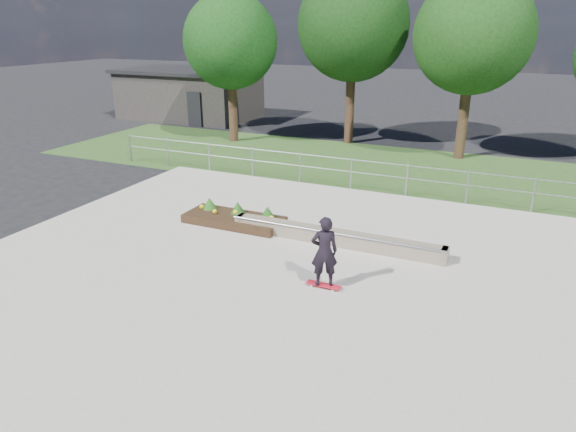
{
  "coord_description": "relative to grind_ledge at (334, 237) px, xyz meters",
  "views": [
    {
      "loc": [
        5.2,
        -9.66,
        5.73
      ],
      "look_at": [
        0.2,
        1.5,
        1.1
      ],
      "focal_mm": 32.0,
      "sensor_mm": 36.0,
      "label": 1
    }
  ],
  "objects": [
    {
      "name": "grass_verge",
      "position": [
        -1.11,
        8.45,
        -0.25
      ],
      "size": [
        30.0,
        8.0,
        0.02
      ],
      "primitive_type": "cube",
      "color": "#29471C",
      "rests_on": "ground"
    },
    {
      "name": "skateboarder",
      "position": [
        0.59,
        -2.43,
        0.69
      ],
      "size": [
        0.8,
        0.63,
        1.73
      ],
      "color": "silver",
      "rests_on": "concrete_slab"
    },
    {
      "name": "grind_ledge",
      "position": [
        0.0,
        0.0,
        0.0
      ],
      "size": [
        6.0,
        0.44,
        0.43
      ],
      "color": "#6B5F4F",
      "rests_on": "concrete_slab"
    },
    {
      "name": "tree_far_left",
      "position": [
        -9.11,
        10.45,
        4.59
      ],
      "size": [
        4.55,
        4.55,
        7.15
      ],
      "color": "#321F14",
      "rests_on": "ground"
    },
    {
      "name": "building",
      "position": [
        -15.11,
        15.45,
        1.25
      ],
      "size": [
        8.4,
        5.4,
        3.0
      ],
      "color": "#292624",
      "rests_on": "ground"
    },
    {
      "name": "tree_mid_right",
      "position": [
        1.89,
        11.45,
        4.97
      ],
      "size": [
        4.9,
        4.9,
        7.7
      ],
      "color": "#302013",
      "rests_on": "ground"
    },
    {
      "name": "planter_bed",
      "position": [
        -3.25,
        0.26,
        -0.02
      ],
      "size": [
        3.0,
        1.2,
        0.61
      ],
      "color": "black",
      "rests_on": "concrete_slab"
    },
    {
      "name": "fence",
      "position": [
        -1.11,
        4.95,
        0.51
      ],
      "size": [
        20.06,
        0.06,
        1.2
      ],
      "color": "gray",
      "rests_on": "ground"
    },
    {
      "name": "tree_mid_left",
      "position": [
        -3.61,
        12.45,
        5.34
      ],
      "size": [
        5.25,
        5.25,
        8.25
      ],
      "color": "#301D13",
      "rests_on": "ground"
    },
    {
      "name": "ground",
      "position": [
        -1.11,
        -2.55,
        -0.26
      ],
      "size": [
        120.0,
        120.0,
        0.0
      ],
      "primitive_type": "plane",
      "color": "black",
      "rests_on": "ground"
    },
    {
      "name": "concrete_slab",
      "position": [
        -1.11,
        -2.55,
        -0.23
      ],
      "size": [
        15.0,
        15.0,
        0.06
      ],
      "primitive_type": "cube",
      "color": "#A69F93",
      "rests_on": "ground"
    }
  ]
}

